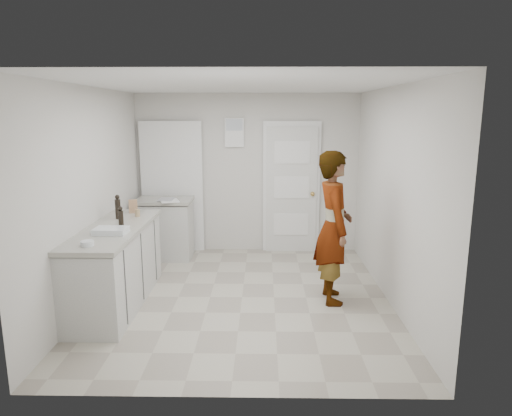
{
  "coord_description": "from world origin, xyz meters",
  "views": [
    {
      "loc": [
        0.26,
        -5.21,
        2.19
      ],
      "look_at": [
        0.16,
        0.4,
        1.03
      ],
      "focal_mm": 32.0,
      "sensor_mm": 36.0,
      "label": 1
    }
  ],
  "objects_px": {
    "cake_mix_box": "(133,206)",
    "spice_jar": "(138,213)",
    "oil_cruet_a": "(121,217)",
    "person": "(333,227)",
    "egg_bowl": "(87,243)",
    "baking_dish": "(111,231)",
    "oil_cruet_b": "(118,207)"
  },
  "relations": [
    {
      "from": "cake_mix_box",
      "to": "spice_jar",
      "type": "relative_size",
      "value": 1.95
    },
    {
      "from": "oil_cruet_b",
      "to": "egg_bowl",
      "type": "bearing_deg",
      "value": -87.02
    },
    {
      "from": "cake_mix_box",
      "to": "spice_jar",
      "type": "height_order",
      "value": "cake_mix_box"
    },
    {
      "from": "person",
      "to": "spice_jar",
      "type": "bearing_deg",
      "value": 77.7
    },
    {
      "from": "cake_mix_box",
      "to": "oil_cruet_b",
      "type": "xyz_separation_m",
      "value": [
        -0.09,
        -0.34,
        0.06
      ]
    },
    {
      "from": "spice_jar",
      "to": "oil_cruet_a",
      "type": "bearing_deg",
      "value": -95.85
    },
    {
      "from": "oil_cruet_b",
      "to": "cake_mix_box",
      "type": "bearing_deg",
      "value": 75.32
    },
    {
      "from": "oil_cruet_a",
      "to": "baking_dish",
      "type": "relative_size",
      "value": 0.66
    },
    {
      "from": "person",
      "to": "baking_dish",
      "type": "bearing_deg",
      "value": 97.06
    },
    {
      "from": "oil_cruet_b",
      "to": "baking_dish",
      "type": "xyz_separation_m",
      "value": [
        0.14,
        -0.69,
        -0.12
      ]
    },
    {
      "from": "person",
      "to": "egg_bowl",
      "type": "xyz_separation_m",
      "value": [
        -2.53,
        -0.91,
        0.06
      ]
    },
    {
      "from": "spice_jar",
      "to": "egg_bowl",
      "type": "bearing_deg",
      "value": -96.16
    },
    {
      "from": "spice_jar",
      "to": "egg_bowl",
      "type": "distance_m",
      "value": 1.31
    },
    {
      "from": "oil_cruet_b",
      "to": "baking_dish",
      "type": "relative_size",
      "value": 0.86
    },
    {
      "from": "person",
      "to": "oil_cruet_a",
      "type": "bearing_deg",
      "value": 89.64
    },
    {
      "from": "oil_cruet_a",
      "to": "baking_dish",
      "type": "bearing_deg",
      "value": -92.53
    },
    {
      "from": "spice_jar",
      "to": "oil_cruet_a",
      "type": "height_order",
      "value": "oil_cruet_a"
    },
    {
      "from": "oil_cruet_a",
      "to": "oil_cruet_b",
      "type": "relative_size",
      "value": 0.77
    },
    {
      "from": "oil_cruet_a",
      "to": "baking_dish",
      "type": "height_order",
      "value": "oil_cruet_a"
    },
    {
      "from": "spice_jar",
      "to": "cake_mix_box",
      "type": "bearing_deg",
      "value": 118.46
    },
    {
      "from": "cake_mix_box",
      "to": "oil_cruet_b",
      "type": "distance_m",
      "value": 0.36
    },
    {
      "from": "spice_jar",
      "to": "baking_dish",
      "type": "xyz_separation_m",
      "value": [
        -0.07,
        -0.83,
        -0.02
      ]
    },
    {
      "from": "spice_jar",
      "to": "oil_cruet_b",
      "type": "xyz_separation_m",
      "value": [
        -0.2,
        -0.13,
        0.1
      ]
    },
    {
      "from": "cake_mix_box",
      "to": "baking_dish",
      "type": "height_order",
      "value": "cake_mix_box"
    },
    {
      "from": "person",
      "to": "egg_bowl",
      "type": "bearing_deg",
      "value": 106.76
    },
    {
      "from": "oil_cruet_b",
      "to": "egg_bowl",
      "type": "distance_m",
      "value": 1.18
    },
    {
      "from": "cake_mix_box",
      "to": "oil_cruet_a",
      "type": "distance_m",
      "value": 0.71
    },
    {
      "from": "baking_dish",
      "to": "egg_bowl",
      "type": "distance_m",
      "value": 0.48
    },
    {
      "from": "spice_jar",
      "to": "baking_dish",
      "type": "bearing_deg",
      "value": -94.56
    },
    {
      "from": "oil_cruet_b",
      "to": "egg_bowl",
      "type": "relative_size",
      "value": 2.34
    },
    {
      "from": "person",
      "to": "spice_jar",
      "type": "relative_size",
      "value": 20.06
    },
    {
      "from": "baking_dish",
      "to": "egg_bowl",
      "type": "relative_size",
      "value": 2.73
    }
  ]
}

